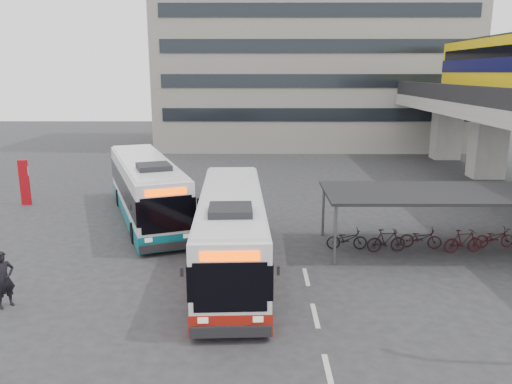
{
  "coord_description": "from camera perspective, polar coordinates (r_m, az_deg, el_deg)",
  "views": [
    {
      "loc": [
        0.73,
        -17.17,
        7.37
      ],
      "look_at": [
        0.62,
        5.11,
        2.0
      ],
      "focal_mm": 35.0,
      "sensor_mm": 36.0,
      "label": 1
    }
  ],
  "objects": [
    {
      "name": "ground",
      "position": [
        18.7,
        -2.01,
        -9.67
      ],
      "size": [
        120.0,
        120.0,
        0.0
      ],
      "primitive_type": "plane",
      "color": "#28282B",
      "rests_on": "ground"
    },
    {
      "name": "bike_shelter",
      "position": [
        22.4,
        20.5,
        -2.68
      ],
      "size": [
        10.0,
        4.0,
        2.54
      ],
      "color": "#595B60",
      "rests_on": "ground"
    },
    {
      "name": "office_block",
      "position": [
        53.67,
        6.26,
        18.96
      ],
      "size": [
        30.0,
        15.0,
        25.0
      ],
      "primitive_type": "cube",
      "color": "gray",
      "rests_on": "ground"
    },
    {
      "name": "road_markings",
      "position": [
        16.06,
        6.78,
        -13.83
      ],
      "size": [
        0.15,
        7.6,
        0.01
      ],
      "color": "beige",
      "rests_on": "ground"
    },
    {
      "name": "bus_main",
      "position": [
        18.92,
        -2.81,
        -4.56
      ],
      "size": [
        2.86,
        10.97,
        3.21
      ],
      "rotation": [
        0.0,
        0.0,
        0.05
      ],
      "color": "white",
      "rests_on": "ground"
    },
    {
      "name": "bus_teal",
      "position": [
        25.98,
        -12.41,
        0.29
      ],
      "size": [
        6.29,
        11.43,
        3.34
      ],
      "rotation": [
        0.0,
        0.0,
        0.36
      ],
      "color": "white",
      "rests_on": "ground"
    },
    {
      "name": "pedestrian",
      "position": [
        18.02,
        -26.87,
        -8.89
      ],
      "size": [
        0.78,
        0.82,
        1.88
      ],
      "primitive_type": "imported",
      "rotation": [
        0.0,
        0.0,
        0.9
      ],
      "color": "black",
      "rests_on": "ground"
    },
    {
      "name": "sign_totem_north",
      "position": [
        31.03,
        -24.95,
        1.05
      ],
      "size": [
        0.56,
        0.17,
        2.59
      ],
      "rotation": [
        0.0,
        0.0,
        -0.01
      ],
      "color": "#A40A12",
      "rests_on": "ground"
    }
  ]
}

